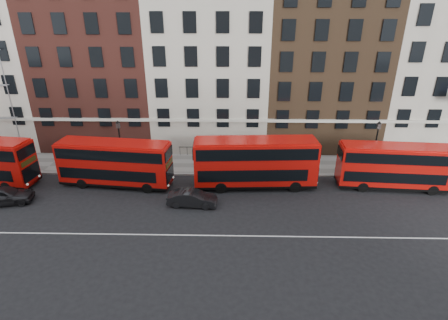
{
  "coord_description": "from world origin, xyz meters",
  "views": [
    {
      "loc": [
        2.51,
        -23.22,
        15.48
      ],
      "look_at": [
        1.89,
        5.0,
        3.0
      ],
      "focal_mm": 28.0,
      "sensor_mm": 36.0,
      "label": 1
    }
  ],
  "objects_px": {
    "bus_d": "(395,166)",
    "car_rear": "(4,195)",
    "bus_c": "(255,162)",
    "bus_b": "(115,162)",
    "car_front": "(192,198)"
  },
  "relations": [
    {
      "from": "car_front",
      "to": "bus_c",
      "type": "bearing_deg",
      "value": -52.9
    },
    {
      "from": "bus_c",
      "to": "bus_d",
      "type": "height_order",
      "value": "bus_c"
    },
    {
      "from": "bus_b",
      "to": "car_front",
      "type": "bearing_deg",
      "value": -18.96
    },
    {
      "from": "bus_c",
      "to": "car_rear",
      "type": "xyz_separation_m",
      "value": [
        -21.42,
        -3.57,
        -1.71
      ]
    },
    {
      "from": "bus_c",
      "to": "bus_d",
      "type": "distance_m",
      "value": 12.67
    },
    {
      "from": "car_rear",
      "to": "bus_c",
      "type": "bearing_deg",
      "value": -93.15
    },
    {
      "from": "car_rear",
      "to": "car_front",
      "type": "height_order",
      "value": "car_rear"
    },
    {
      "from": "car_rear",
      "to": "car_front",
      "type": "relative_size",
      "value": 1.12
    },
    {
      "from": "bus_c",
      "to": "bus_d",
      "type": "bearing_deg",
      "value": -2.9
    },
    {
      "from": "bus_d",
      "to": "car_rear",
      "type": "relative_size",
      "value": 2.18
    },
    {
      "from": "bus_d",
      "to": "car_rear",
      "type": "xyz_separation_m",
      "value": [
        -34.08,
        -3.58,
        -1.46
      ]
    },
    {
      "from": "bus_c",
      "to": "car_rear",
      "type": "distance_m",
      "value": 21.78
    },
    {
      "from": "bus_b",
      "to": "bus_c",
      "type": "distance_m",
      "value": 12.86
    },
    {
      "from": "bus_b",
      "to": "bus_d",
      "type": "xyz_separation_m",
      "value": [
        25.53,
        -0.0,
        -0.07
      ]
    },
    {
      "from": "car_rear",
      "to": "car_front",
      "type": "bearing_deg",
      "value": -102.5
    }
  ]
}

